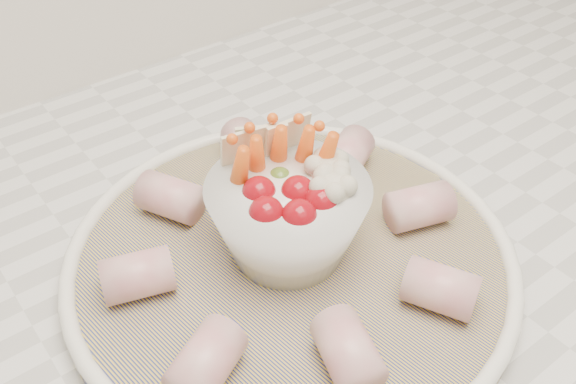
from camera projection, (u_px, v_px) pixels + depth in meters
serving_platter at (291, 257)px, 0.49m from camera, size 0.38×0.38×0.02m
veggie_bowl at (289, 212)px, 0.46m from camera, size 0.12×0.12×0.10m
cured_meat_rolls at (290, 238)px, 0.47m from camera, size 0.27×0.27×0.03m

